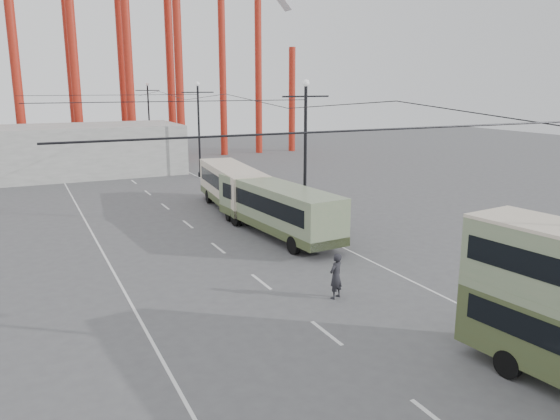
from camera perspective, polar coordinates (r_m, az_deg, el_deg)
ground at (r=18.45m, az=14.28°, el=-16.61°), size 160.00×160.00×0.00m
road_markings at (r=34.46m, az=-8.30°, el=-2.31°), size 12.52×120.00×0.01m
lamp_post_mid at (r=34.48m, az=2.65°, el=5.74°), size 3.20×0.44×9.32m
lamp_post_far at (r=54.74m, az=-8.47°, el=8.27°), size 3.20×0.44×9.32m
lamp_post_distant at (r=75.98m, az=-13.53°, el=9.32°), size 3.20×0.44×9.32m
fairground_shed at (r=59.62m, az=-21.21°, el=5.81°), size 22.00×10.00×5.00m
single_decker_green at (r=32.98m, az=-0.34°, el=0.31°), size 3.52×11.33×3.15m
single_decker_cream at (r=40.08m, az=-5.00°, el=2.55°), size 3.60×10.47×3.19m
pedestrian at (r=23.63m, az=5.86°, el=-6.87°), size 0.86×0.74×2.00m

